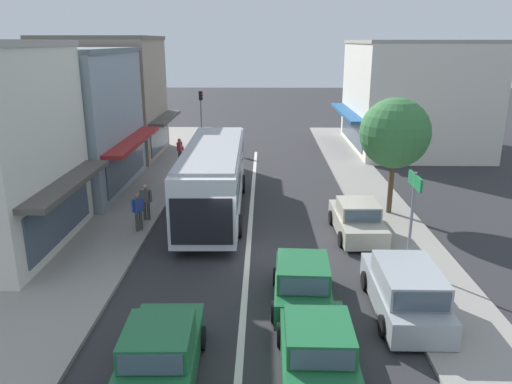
# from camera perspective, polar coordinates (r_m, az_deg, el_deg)

# --- Properties ---
(ground_plane) EXTENTS (140.00, 140.00, 0.00)m
(ground_plane) POSITION_cam_1_polar(r_m,az_deg,el_deg) (19.30, -0.91, -6.86)
(ground_plane) COLOR #2D2D30
(lane_centre_line) EXTENTS (0.20, 28.00, 0.01)m
(lane_centre_line) POSITION_cam_1_polar(r_m,az_deg,el_deg) (23.01, -0.59, -2.83)
(lane_centre_line) COLOR silver
(lane_centre_line) RESTS_ON ground
(sidewalk_left) EXTENTS (5.20, 44.00, 0.14)m
(sidewalk_left) POSITION_cam_1_polar(r_m,az_deg,el_deg) (25.95, -15.66, -1.01)
(sidewalk_left) COLOR gray
(sidewalk_left) RESTS_ON ground
(kerb_right) EXTENTS (2.80, 44.00, 0.12)m
(kerb_right) POSITION_cam_1_polar(r_m,az_deg,el_deg) (25.50, 13.60, -1.19)
(kerb_right) COLOR gray
(kerb_right) RESTS_ON ground
(shopfront_mid_block) EXTENTS (7.87, 8.83, 7.43)m
(shopfront_mid_block) POSITION_cam_1_polar(r_m,az_deg,el_deg) (28.34, -21.60, 7.48)
(shopfront_mid_block) COLOR #84939E
(shopfront_mid_block) RESTS_ON ground
(shopfront_far_end) EXTENTS (8.14, 7.02, 8.08)m
(shopfront_far_end) POSITION_cam_1_polar(r_m,az_deg,el_deg) (35.90, -16.80, 10.22)
(shopfront_far_end) COLOR gray
(shopfront_far_end) RESTS_ON ground
(building_right_far) EXTENTS (9.76, 10.90, 7.83)m
(building_right_far) POSITION_cam_1_polar(r_m,az_deg,el_deg) (38.79, 17.54, 10.42)
(building_right_far) COLOR silver
(building_right_far) RESTS_ON ground
(city_bus) EXTENTS (2.89, 10.90, 3.23)m
(city_bus) POSITION_cam_1_polar(r_m,az_deg,el_deg) (23.04, -4.89, 2.02)
(city_bus) COLOR silver
(city_bus) RESTS_ON ground
(hatchback_queue_gap_filler) EXTENTS (1.94, 3.77, 1.54)m
(hatchback_queue_gap_filler) POSITION_cam_1_polar(r_m,az_deg,el_deg) (15.47, 5.30, -10.36)
(hatchback_queue_gap_filler) COLOR #1E6638
(hatchback_queue_gap_filler) RESTS_ON ground
(sedan_adjacent_lane_lead) EXTENTS (1.99, 4.25, 1.47)m
(sedan_adjacent_lane_lead) POSITION_cam_1_polar(r_m,az_deg,el_deg) (12.54, -10.94, -18.00)
(sedan_adjacent_lane_lead) COLOR #1E6638
(sedan_adjacent_lane_lead) RESTS_ON ground
(sedan_behind_bus_near) EXTENTS (1.93, 4.22, 1.47)m
(sedan_behind_bus_near) POSITION_cam_1_polar(r_m,az_deg,el_deg) (12.56, 7.05, -17.75)
(sedan_behind_bus_near) COLOR #1E6638
(sedan_behind_bus_near) RESTS_ON ground
(parked_wagon_kerb_front) EXTENTS (1.97, 4.52, 1.58)m
(parked_wagon_kerb_front) POSITION_cam_1_polar(r_m,az_deg,el_deg) (15.56, 16.69, -10.73)
(parked_wagon_kerb_front) COLOR #9EA3A8
(parked_wagon_kerb_front) RESTS_ON ground
(parked_sedan_kerb_second) EXTENTS (1.98, 4.25, 1.47)m
(parked_sedan_kerb_second) POSITION_cam_1_polar(r_m,az_deg,el_deg) (21.12, 11.48, -3.13)
(parked_sedan_kerb_second) COLOR #B7B29E
(parked_sedan_kerb_second) RESTS_ON ground
(traffic_light_downstreet) EXTENTS (0.32, 0.24, 4.20)m
(traffic_light_downstreet) POSITION_cam_1_polar(r_m,az_deg,el_deg) (38.23, -6.30, 9.41)
(traffic_light_downstreet) COLOR gray
(traffic_light_downstreet) RESTS_ON ground
(directional_road_sign) EXTENTS (0.10, 1.40, 3.60)m
(directional_road_sign) POSITION_cam_1_polar(r_m,az_deg,el_deg) (17.62, 17.55, -0.74)
(directional_road_sign) COLOR gray
(directional_road_sign) RESTS_ON ground
(street_tree_right) EXTENTS (3.14, 3.14, 5.42)m
(street_tree_right) POSITION_cam_1_polar(r_m,az_deg,el_deg) (23.15, 15.60, 6.48)
(street_tree_right) COLOR brown
(street_tree_right) RESTS_ON ground
(pedestrian_with_handbag_near) EXTENTS (0.38, 0.66, 1.63)m
(pedestrian_with_handbag_near) POSITION_cam_1_polar(r_m,az_deg,el_deg) (32.65, -8.70, 4.85)
(pedestrian_with_handbag_near) COLOR #333338
(pedestrian_with_handbag_near) RESTS_ON sidewalk_left
(pedestrian_browsing_midblock) EXTENTS (0.44, 0.42, 1.63)m
(pedestrian_browsing_midblock) POSITION_cam_1_polar(r_m,az_deg,el_deg) (21.26, -13.34, -1.97)
(pedestrian_browsing_midblock) COLOR #4C4742
(pedestrian_browsing_midblock) RESTS_ON sidewalk_left
(pedestrian_far_walker) EXTENTS (0.56, 0.28, 1.63)m
(pedestrian_far_walker) POSITION_cam_1_polar(r_m,az_deg,el_deg) (22.46, -12.48, -0.89)
(pedestrian_far_walker) COLOR #4C4742
(pedestrian_far_walker) RESTS_ON sidewalk_left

